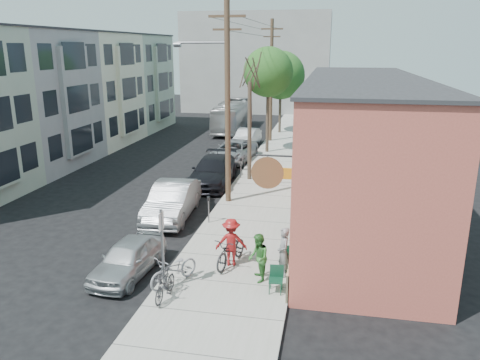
% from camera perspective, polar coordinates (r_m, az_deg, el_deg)
% --- Properties ---
extents(ground, '(120.00, 120.00, 0.00)m').
position_cam_1_polar(ground, '(21.21, -10.71, -6.39)').
color(ground, black).
extents(sidewalk, '(4.50, 58.00, 0.15)m').
position_cam_1_polar(sidewalk, '(30.39, 4.46, 0.86)').
color(sidewalk, '#A4A398').
rests_on(sidewalk, ground).
extents(cafe_building, '(6.60, 20.20, 6.61)m').
position_cam_1_polar(cafe_building, '(23.66, 14.38, 4.09)').
color(cafe_building, '#B85344').
rests_on(cafe_building, ground).
extents(apartment_row, '(6.30, 32.00, 9.00)m').
position_cam_1_polar(apartment_row, '(37.71, -20.24, 9.72)').
color(apartment_row, '#A2B195').
rests_on(apartment_row, ground).
extents(end_cap_building, '(18.00, 8.00, 12.00)m').
position_cam_1_polar(end_cap_building, '(60.94, 2.12, 14.09)').
color(end_cap_building, gray).
rests_on(end_cap_building, ground).
extents(sign_post, '(0.07, 0.45, 2.80)m').
position_cam_1_polar(sign_post, '(15.57, -9.46, -7.46)').
color(sign_post, slate).
rests_on(sign_post, sidewalk).
extents(parking_meter_near, '(0.14, 0.14, 1.24)m').
position_cam_1_polar(parking_meter_near, '(21.43, -3.86, -3.09)').
color(parking_meter_near, slate).
rests_on(parking_meter_near, sidewalk).
extents(parking_meter_far, '(0.14, 0.14, 1.24)m').
position_cam_1_polar(parking_meter_far, '(28.71, 0.10, 1.88)').
color(parking_meter_far, slate).
rests_on(parking_meter_far, sidewalk).
extents(utility_pole_near, '(3.57, 0.28, 10.00)m').
position_cam_1_polar(utility_pole_near, '(23.53, -1.67, 9.71)').
color(utility_pole_near, '#503A28').
rests_on(utility_pole_near, sidewalk).
extents(utility_pole_far, '(1.80, 0.28, 10.00)m').
position_cam_1_polar(utility_pole_far, '(40.03, 3.82, 12.16)').
color(utility_pole_far, '#503A28').
rests_on(utility_pole_far, sidewalk).
extents(tree_bare, '(0.24, 0.24, 5.84)m').
position_cam_1_polar(tree_bare, '(28.05, 1.17, 5.91)').
color(tree_bare, '#44392C').
rests_on(tree_bare, sidewalk).
extents(tree_leafy_mid, '(3.69, 3.69, 7.85)m').
position_cam_1_polar(tree_leafy_mid, '(35.49, 3.46, 12.97)').
color(tree_leafy_mid, '#44392C').
rests_on(tree_leafy_mid, sidewalk).
extents(tree_leafy_far, '(4.41, 4.41, 7.49)m').
position_cam_1_polar(tree_leafy_far, '(44.12, 5.00, 12.60)').
color(tree_leafy_far, '#44392C').
rests_on(tree_leafy_far, sidewalk).
extents(patio_chair_a, '(0.50, 0.50, 0.88)m').
position_cam_1_polar(patio_chair_a, '(17.15, 5.58, -9.58)').
color(patio_chair_a, '#0F3926').
rests_on(patio_chair_a, sidewalk).
extents(patio_chair_b, '(0.53, 0.53, 0.88)m').
position_cam_1_polar(patio_chair_b, '(15.72, 4.40, -12.06)').
color(patio_chair_b, '#0F3926').
rests_on(patio_chair_b, sidewalk).
extents(patron_grey, '(0.62, 0.76, 1.79)m').
position_cam_1_polar(patron_grey, '(16.60, 5.32, -8.75)').
color(patron_grey, slate).
rests_on(patron_grey, sidewalk).
extents(patron_green, '(0.86, 0.98, 1.70)m').
position_cam_1_polar(patron_green, '(16.23, 2.25, -9.46)').
color(patron_green, '#31752E').
rests_on(patron_green, sidewalk).
extents(cyclist, '(1.26, 0.87, 1.80)m').
position_cam_1_polar(cyclist, '(17.33, -1.08, -7.56)').
color(cyclist, maroon).
rests_on(cyclist, sidewalk).
extents(cyclist_bike, '(1.27, 2.26, 1.13)m').
position_cam_1_polar(cyclist_bike, '(17.46, -1.08, -8.58)').
color(cyclist_bike, black).
rests_on(cyclist_bike, sidewalk).
extents(parked_bike_a, '(0.52, 1.58, 0.94)m').
position_cam_1_polar(parked_bike_a, '(15.53, -9.14, -12.49)').
color(parked_bike_a, black).
rests_on(parked_bike_a, sidewalk).
extents(parked_bike_b, '(1.61, 2.12, 1.07)m').
position_cam_1_polar(parked_bike_b, '(16.30, -8.04, -10.73)').
color(parked_bike_b, gray).
rests_on(parked_bike_b, sidewalk).
extents(car_0, '(1.86, 3.97, 1.31)m').
position_cam_1_polar(car_0, '(17.48, -13.44, -9.23)').
color(car_0, '#A6AAAE').
rests_on(car_0, ground).
extents(car_1, '(2.14, 5.24, 1.69)m').
position_cam_1_polar(car_1, '(22.66, -8.26, -2.53)').
color(car_1, '#929498').
rests_on(car_1, ground).
extents(car_2, '(2.47, 5.69, 1.63)m').
position_cam_1_polar(car_2, '(27.90, -3.30, 1.08)').
color(car_2, black).
rests_on(car_2, ground).
extents(car_3, '(2.96, 5.55, 1.48)m').
position_cam_1_polar(car_3, '(33.58, -0.78, 3.53)').
color(car_3, '#979A9F').
rests_on(car_3, ground).
extents(car_4, '(1.84, 4.47, 1.44)m').
position_cam_1_polar(car_4, '(38.74, 0.83, 5.18)').
color(car_4, gray).
rests_on(car_4, ground).
extents(bus, '(2.64, 10.23, 2.83)m').
position_cam_1_polar(bus, '(46.30, -0.87, 7.82)').
color(bus, silver).
rests_on(bus, ground).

